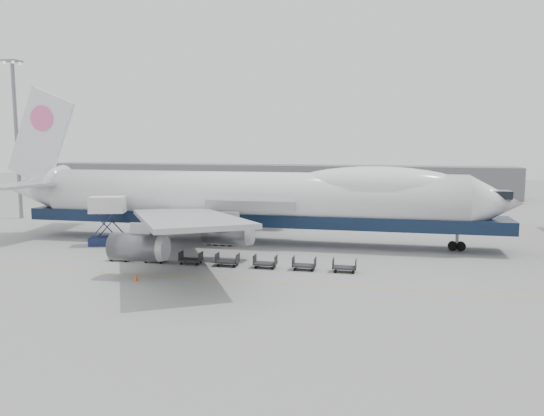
# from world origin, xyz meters

# --- Properties ---
(ground) EXTENTS (260.00, 260.00, 0.00)m
(ground) POSITION_xyz_m (0.00, 0.00, 0.00)
(ground) COLOR gray
(ground) RESTS_ON ground
(apron_line) EXTENTS (60.00, 0.15, 0.01)m
(apron_line) POSITION_xyz_m (0.00, -6.00, 0.01)
(apron_line) COLOR gold
(apron_line) RESTS_ON ground
(hangar) EXTENTS (110.00, 8.00, 7.00)m
(hangar) POSITION_xyz_m (-10.00, 70.00, 3.50)
(hangar) COLOR slate
(hangar) RESTS_ON ground
(floodlight_mast) EXTENTS (2.40, 2.40, 25.43)m
(floodlight_mast) POSITION_xyz_m (-42.00, 24.00, 14.27)
(floodlight_mast) COLOR slate
(floodlight_mast) RESTS_ON ground
(airliner) EXTENTS (67.00, 55.30, 19.98)m
(airliner) POSITION_xyz_m (0.64, 12.00, 5.62)
(airliner) COLOR white
(airliner) RESTS_ON ground
(catering_truck) EXTENTS (4.89, 3.91, 5.99)m
(catering_truck) POSITION_xyz_m (-16.44, 6.54, 3.42)
(catering_truck) COLOR #172045
(catering_truck) RESTS_ON ground
(traffic_cone) EXTENTS (0.40, 0.40, 0.58)m
(traffic_cone) POSITION_xyz_m (-5.52, -8.17, 0.28)
(traffic_cone) COLOR #F04D0C
(traffic_cone) RESTS_ON ground
(dolly_0) EXTENTS (2.30, 1.35, 1.30)m
(dolly_0) POSITION_xyz_m (-10.89, -0.90, 0.53)
(dolly_0) COLOR #2D2D30
(dolly_0) RESTS_ON ground
(dolly_1) EXTENTS (2.30, 1.35, 1.30)m
(dolly_1) POSITION_xyz_m (-6.92, -0.90, 0.53)
(dolly_1) COLOR #2D2D30
(dolly_1) RESTS_ON ground
(dolly_2) EXTENTS (2.30, 1.35, 1.30)m
(dolly_2) POSITION_xyz_m (-2.94, -0.90, 0.53)
(dolly_2) COLOR #2D2D30
(dolly_2) RESTS_ON ground
(dolly_3) EXTENTS (2.30, 1.35, 1.30)m
(dolly_3) POSITION_xyz_m (1.03, -0.90, 0.53)
(dolly_3) COLOR #2D2D30
(dolly_3) RESTS_ON ground
(dolly_4) EXTENTS (2.30, 1.35, 1.30)m
(dolly_4) POSITION_xyz_m (5.01, -0.90, 0.53)
(dolly_4) COLOR #2D2D30
(dolly_4) RESTS_ON ground
(dolly_5) EXTENTS (2.30, 1.35, 1.30)m
(dolly_5) POSITION_xyz_m (8.98, -0.90, 0.53)
(dolly_5) COLOR #2D2D30
(dolly_5) RESTS_ON ground
(dolly_6) EXTENTS (2.30, 1.35, 1.30)m
(dolly_6) POSITION_xyz_m (12.95, -0.90, 0.53)
(dolly_6) COLOR #2D2D30
(dolly_6) RESTS_ON ground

